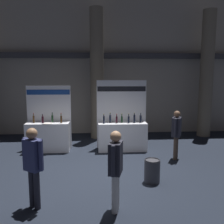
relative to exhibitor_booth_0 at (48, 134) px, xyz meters
The scene contains 8 objects.
ground_plane 2.98m from the exhibitor_booth_0, 52.65° to the right, with size 29.36×29.36×0.00m, color black.
hall_colonnade 4.04m from the exhibitor_booth_0, 55.60° to the left, with size 14.68×1.38×6.50m.
exhibitor_booth_0 is the anchor object (origin of this frame).
exhibitor_booth_1 2.65m from the exhibitor_booth_0, ahead, with size 1.82×0.66×2.51m.
trash_bin 4.25m from the exhibitor_booth_0, 42.84° to the right, with size 0.40×0.40×0.59m.
visitor_0 4.45m from the exhibitor_booth_0, 15.67° to the right, with size 0.41×0.51×1.57m.
visitor_2 4.65m from the exhibitor_booth_0, 63.33° to the right, with size 0.32×0.53×1.62m.
visitor_3 3.96m from the exhibitor_booth_0, 83.31° to the right, with size 0.44×0.38×1.65m.
Camera 1 is at (-0.06, -6.30, 2.63)m, focal length 38.88 mm.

